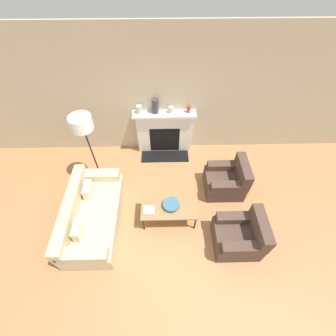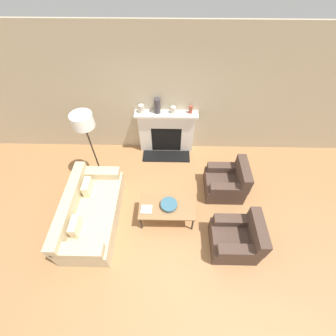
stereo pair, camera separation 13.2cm
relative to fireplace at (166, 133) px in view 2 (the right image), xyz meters
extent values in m
plane|color=#A87547|center=(0.02, -2.34, -0.55)|extent=(18.00, 18.00, 0.00)
cube|color=#BCAD8E|center=(0.02, 0.14, 0.90)|extent=(18.00, 0.06, 2.90)
cube|color=silver|center=(0.00, 0.01, -0.01)|extent=(1.30, 0.20, 1.08)
cube|color=black|center=(0.00, -0.07, -0.16)|extent=(0.72, 0.04, 0.70)
cube|color=black|center=(0.00, -0.27, -0.54)|extent=(1.17, 0.40, 0.02)
cube|color=silver|center=(0.00, -0.02, 0.55)|extent=(1.42, 0.28, 0.05)
cube|color=#CCB78E|center=(-1.37, -2.04, -0.35)|extent=(0.91, 1.84, 0.40)
cube|color=#CCB78E|center=(-1.73, -2.04, 0.02)|extent=(0.20, 1.84, 0.32)
cube|color=#CCB78E|center=(-1.37, -2.85, -0.06)|extent=(0.84, 0.22, 0.18)
cube|color=#CCB78E|center=(-1.37, -1.23, -0.06)|extent=(0.84, 0.22, 0.18)
cube|color=beige|center=(-1.51, -2.45, -0.01)|extent=(0.12, 0.32, 0.28)
cube|color=beige|center=(-1.51, -1.63, -0.01)|extent=(0.12, 0.32, 0.28)
cube|color=#4C382D|center=(1.26, -2.51, -0.35)|extent=(0.79, 0.73, 0.39)
cube|color=#4C382D|center=(1.58, -2.51, 0.05)|extent=(0.18, 0.73, 0.42)
cube|color=#4C382D|center=(1.26, -2.24, -0.08)|extent=(0.71, 0.18, 0.16)
cube|color=#4C382D|center=(1.26, -2.79, -0.08)|extent=(0.71, 0.18, 0.16)
cube|color=#4C382D|center=(1.26, -1.28, -0.35)|extent=(0.79, 0.73, 0.39)
cube|color=#4C382D|center=(1.58, -1.28, 0.05)|extent=(0.18, 0.73, 0.42)
cube|color=#4C382D|center=(1.26, -1.01, -0.08)|extent=(0.71, 0.18, 0.16)
cube|color=#4C382D|center=(1.26, -1.55, -0.08)|extent=(0.71, 0.18, 0.16)
cube|color=olive|center=(0.06, -1.97, -0.12)|extent=(1.06, 0.55, 0.03)
cylinder|color=black|center=(-0.43, -2.20, -0.34)|extent=(0.03, 0.03, 0.41)
cylinder|color=black|center=(0.55, -2.20, -0.34)|extent=(0.03, 0.03, 0.41)
cylinder|color=black|center=(-0.43, -1.74, -0.34)|extent=(0.03, 0.03, 0.41)
cylinder|color=black|center=(0.55, -1.74, -0.34)|extent=(0.03, 0.03, 0.41)
cylinder|color=#38667A|center=(0.09, -1.96, -0.10)|extent=(0.11, 0.11, 0.02)
cylinder|color=#38667A|center=(0.09, -1.96, -0.05)|extent=(0.31, 0.31, 0.06)
cube|color=#B2A893|center=(-0.32, -2.04, -0.10)|extent=(0.22, 0.19, 0.02)
cylinder|color=black|center=(-1.49, -0.90, -0.53)|extent=(0.30, 0.30, 0.03)
cylinder|color=black|center=(-1.49, -0.90, 0.22)|extent=(0.03, 0.03, 1.47)
cylinder|color=white|center=(-1.49, -0.90, 1.05)|extent=(0.41, 0.41, 0.26)
cylinder|color=beige|center=(-0.55, 0.01, 0.67)|extent=(0.13, 0.13, 0.18)
cylinder|color=#3D383D|center=(-0.19, 0.01, 0.74)|extent=(0.14, 0.14, 0.33)
cylinder|color=beige|center=(0.15, 0.01, 0.65)|extent=(0.12, 0.12, 0.15)
cylinder|color=brown|center=(0.53, 0.01, 0.66)|extent=(0.09, 0.09, 0.17)
camera|label=1|loc=(-0.01, -4.12, 3.60)|focal=24.00mm
camera|label=2|loc=(0.12, -4.12, 3.60)|focal=24.00mm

